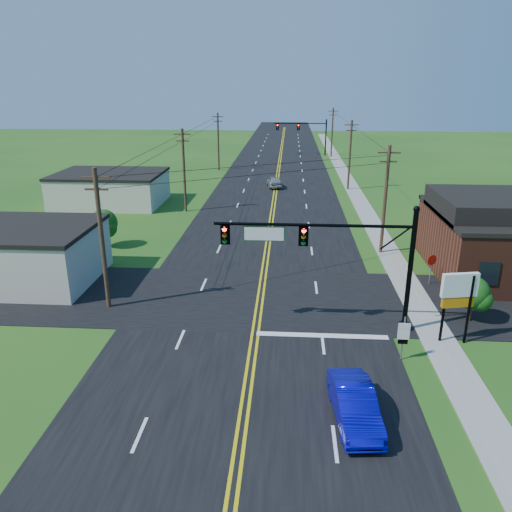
# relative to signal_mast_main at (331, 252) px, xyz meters

# --- Properties ---
(ground) EXTENTS (260.00, 260.00, 0.00)m
(ground) POSITION_rel_signal_mast_main_xyz_m (-4.34, -8.00, -4.75)
(ground) COLOR #1E4E16
(ground) RESTS_ON ground
(road_main) EXTENTS (16.00, 220.00, 0.04)m
(road_main) POSITION_rel_signal_mast_main_xyz_m (-4.34, 42.00, -4.73)
(road_main) COLOR black
(road_main) RESTS_ON ground
(road_cross) EXTENTS (70.00, 10.00, 0.04)m
(road_cross) POSITION_rel_signal_mast_main_xyz_m (-4.34, 4.00, -4.73)
(road_cross) COLOR black
(road_cross) RESTS_ON ground
(sidewalk) EXTENTS (2.00, 160.00, 0.08)m
(sidewalk) POSITION_rel_signal_mast_main_xyz_m (6.16, 32.00, -4.71)
(sidewalk) COLOR gray
(sidewalk) RESTS_ON ground
(signal_mast_main) EXTENTS (11.30, 0.60, 7.48)m
(signal_mast_main) POSITION_rel_signal_mast_main_xyz_m (0.00, 0.00, 0.00)
(signal_mast_main) COLOR black
(signal_mast_main) RESTS_ON ground
(signal_mast_far) EXTENTS (10.98, 0.60, 7.48)m
(signal_mast_far) POSITION_rel_signal_mast_main_xyz_m (0.10, 72.00, -0.20)
(signal_mast_far) COLOR black
(signal_mast_far) RESTS_ON ground
(cream_bldg_near) EXTENTS (10.20, 8.20, 4.10)m
(cream_bldg_near) POSITION_rel_signal_mast_main_xyz_m (-21.34, 6.00, -2.69)
(cream_bldg_near) COLOR beige
(cream_bldg_near) RESTS_ON ground
(cream_bldg_far) EXTENTS (12.20, 9.20, 3.70)m
(cream_bldg_far) POSITION_rel_signal_mast_main_xyz_m (-23.34, 30.00, -2.89)
(cream_bldg_far) COLOR beige
(cream_bldg_far) RESTS_ON ground
(utility_pole_left_a) EXTENTS (1.80, 0.28, 9.00)m
(utility_pole_left_a) POSITION_rel_signal_mast_main_xyz_m (-13.84, 2.00, -0.03)
(utility_pole_left_a) COLOR #382419
(utility_pole_left_a) RESTS_ON ground
(utility_pole_left_b) EXTENTS (1.80, 0.28, 9.00)m
(utility_pole_left_b) POSITION_rel_signal_mast_main_xyz_m (-13.84, 27.00, -0.03)
(utility_pole_left_b) COLOR #382419
(utility_pole_left_b) RESTS_ON ground
(utility_pole_left_c) EXTENTS (1.80, 0.28, 9.00)m
(utility_pole_left_c) POSITION_rel_signal_mast_main_xyz_m (-13.84, 54.00, -0.03)
(utility_pole_left_c) COLOR #382419
(utility_pole_left_c) RESTS_ON ground
(utility_pole_right_a) EXTENTS (1.80, 0.28, 9.00)m
(utility_pole_right_a) POSITION_rel_signal_mast_main_xyz_m (5.46, 14.00, -0.03)
(utility_pole_right_a) COLOR #382419
(utility_pole_right_a) RESTS_ON ground
(utility_pole_right_b) EXTENTS (1.80, 0.28, 9.00)m
(utility_pole_right_b) POSITION_rel_signal_mast_main_xyz_m (5.46, 40.00, -0.03)
(utility_pole_right_b) COLOR #382419
(utility_pole_right_b) RESTS_ON ground
(utility_pole_right_c) EXTENTS (1.80, 0.28, 9.00)m
(utility_pole_right_c) POSITION_rel_signal_mast_main_xyz_m (5.46, 70.00, -0.03)
(utility_pole_right_c) COLOR #382419
(utility_pole_right_c) RESTS_ON ground
(tree_right_back) EXTENTS (3.00, 3.00, 4.10)m
(tree_right_back) POSITION_rel_signal_mast_main_xyz_m (11.66, 18.00, -2.15)
(tree_right_back) COLOR #382419
(tree_right_back) RESTS_ON ground
(shrub_corner) EXTENTS (2.00, 2.00, 2.86)m
(shrub_corner) POSITION_rel_signal_mast_main_xyz_m (8.66, 1.50, -2.90)
(shrub_corner) COLOR #382419
(shrub_corner) RESTS_ON ground
(tree_left) EXTENTS (2.40, 2.40, 3.37)m
(tree_left) POSITION_rel_signal_mast_main_xyz_m (-18.34, 14.00, -2.59)
(tree_left) COLOR #382419
(tree_left) RESTS_ON ground
(blue_car) EXTENTS (2.09, 4.86, 1.56)m
(blue_car) POSITION_rel_signal_mast_main_xyz_m (0.58, -8.46, -3.97)
(blue_car) COLOR #0808AE
(blue_car) RESTS_ON ground
(distant_car) EXTENTS (2.43, 4.61, 1.49)m
(distant_car) POSITION_rel_signal_mast_main_xyz_m (-4.40, 40.70, -4.00)
(distant_car) COLOR #A4A4A8
(distant_car) RESTS_ON ground
(route_sign) EXTENTS (0.62, 0.09, 2.47)m
(route_sign) POSITION_rel_signal_mast_main_xyz_m (3.64, -3.28, -3.31)
(route_sign) COLOR slate
(route_sign) RESTS_ON ground
(stop_sign) EXTENTS (0.75, 0.34, 2.24)m
(stop_sign) POSITION_rel_signal_mast_main_xyz_m (7.78, 7.24, -3.13)
(stop_sign) COLOR slate
(stop_sign) RESTS_ON ground
(pylon_sign) EXTENTS (2.02, 0.65, 4.12)m
(pylon_sign) POSITION_rel_signal_mast_main_xyz_m (6.87, -1.20, -1.74)
(pylon_sign) COLOR black
(pylon_sign) RESTS_ON ground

